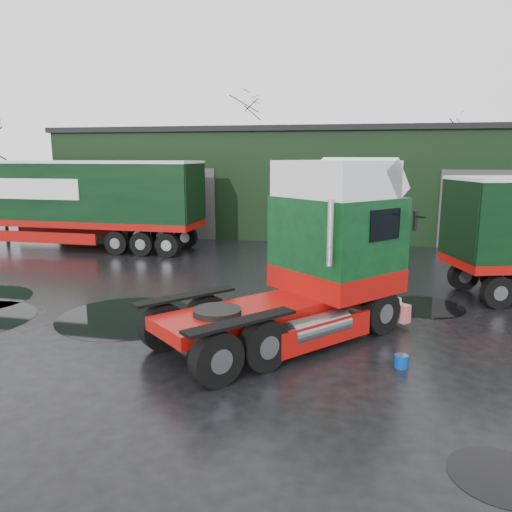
{
  "coord_description": "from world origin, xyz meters",
  "views": [
    {
      "loc": [
        3.94,
        -13.09,
        4.69
      ],
      "look_at": [
        0.95,
        1.44,
        1.7
      ],
      "focal_mm": 35.0,
      "sensor_mm": 36.0,
      "label": 1
    }
  ],
  "objects_px": {
    "warehouse": "(329,180)",
    "tree_back_a": "(244,155)",
    "hero_tractor": "(278,253)",
    "trailer_left": "(64,204)",
    "wash_bucket": "(401,361)",
    "tree_back_b": "(436,168)"
  },
  "relations": [
    {
      "from": "warehouse",
      "to": "tree_back_a",
      "type": "bearing_deg",
      "value": 128.66
    },
    {
      "from": "hero_tractor",
      "to": "trailer_left",
      "type": "xyz_separation_m",
      "value": [
        -12.9,
        11.07,
        -0.07
      ]
    },
    {
      "from": "warehouse",
      "to": "wash_bucket",
      "type": "bearing_deg",
      "value": -82.21
    },
    {
      "from": "trailer_left",
      "to": "warehouse",
      "type": "bearing_deg",
      "value": -50.73
    },
    {
      "from": "wash_bucket",
      "to": "tree_back_b",
      "type": "bearing_deg",
      "value": 81.2
    },
    {
      "from": "trailer_left",
      "to": "wash_bucket",
      "type": "distance_m",
      "value": 20.11
    },
    {
      "from": "hero_tractor",
      "to": "wash_bucket",
      "type": "relative_size",
      "value": 23.82
    },
    {
      "from": "tree_back_b",
      "to": "hero_tractor",
      "type": "bearing_deg",
      "value": -104.41
    },
    {
      "from": "hero_tractor",
      "to": "wash_bucket",
      "type": "distance_m",
      "value": 3.85
    },
    {
      "from": "trailer_left",
      "to": "tree_back_a",
      "type": "relative_size",
      "value": 1.52
    },
    {
      "from": "warehouse",
      "to": "tree_back_b",
      "type": "distance_m",
      "value": 12.82
    },
    {
      "from": "tree_back_a",
      "to": "tree_back_b",
      "type": "xyz_separation_m",
      "value": [
        16.0,
        0.0,
        -1.0
      ]
    },
    {
      "from": "warehouse",
      "to": "wash_bucket",
      "type": "height_order",
      "value": "warehouse"
    },
    {
      "from": "warehouse",
      "to": "tree_back_a",
      "type": "xyz_separation_m",
      "value": [
        -8.0,
        10.0,
        1.59
      ]
    },
    {
      "from": "trailer_left",
      "to": "tree_back_b",
      "type": "distance_m",
      "value": 28.95
    },
    {
      "from": "hero_tractor",
      "to": "tree_back_b",
      "type": "relative_size",
      "value": 0.99
    },
    {
      "from": "wash_bucket",
      "to": "hero_tractor",
      "type": "bearing_deg",
      "value": 160.75
    },
    {
      "from": "hero_tractor",
      "to": "warehouse",
      "type": "bearing_deg",
      "value": 131.44
    },
    {
      "from": "tree_back_a",
      "to": "tree_back_b",
      "type": "bearing_deg",
      "value": 0.0
    },
    {
      "from": "trailer_left",
      "to": "tree_back_b",
      "type": "xyz_separation_m",
      "value": [
        20.88,
        20.0,
        1.5
      ]
    },
    {
      "from": "hero_tractor",
      "to": "tree_back_b",
      "type": "xyz_separation_m",
      "value": [
        7.98,
        31.07,
        1.44
      ]
    },
    {
      "from": "tree_back_a",
      "to": "tree_back_b",
      "type": "relative_size",
      "value": 1.27
    }
  ]
}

